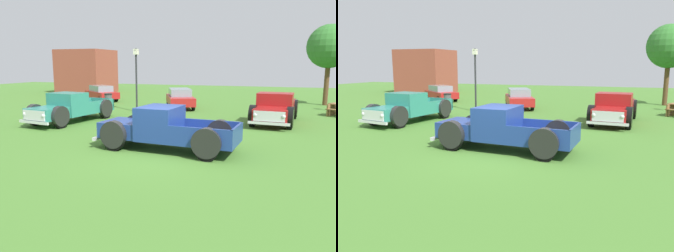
{
  "view_description": "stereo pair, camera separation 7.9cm",
  "coord_description": "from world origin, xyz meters",
  "views": [
    {
      "loc": [
        4.08,
        -10.48,
        3.12
      ],
      "look_at": [
        0.08,
        0.93,
        0.9
      ],
      "focal_mm": 35.73,
      "sensor_mm": 36.0,
      "label": 1
    },
    {
      "loc": [
        4.15,
        -10.45,
        3.12
      ],
      "look_at": [
        0.08,
        0.93,
        0.9
      ],
      "focal_mm": 35.73,
      "sensor_mm": 36.0,
      "label": 2
    }
  ],
  "objects": [
    {
      "name": "sedan_distant_b",
      "position": [
        -11.09,
        15.23,
        0.7
      ],
      "size": [
        4.16,
        3.74,
        1.33
      ],
      "color": "#B21E1E",
      "rests_on": "ground_plane"
    },
    {
      "name": "sedan_distant_a",
      "position": [
        -3.15,
        12.79,
        0.74
      ],
      "size": [
        3.28,
        4.57,
        1.41
      ],
      "color": "#B21E1E",
      "rests_on": "ground_plane"
    },
    {
      "name": "ground_plane",
      "position": [
        0.0,
        0.0,
        0.0
      ],
      "size": [
        80.0,
        80.0,
        0.0
      ],
      "primitive_type": "plane",
      "color": "#477A2D"
    },
    {
      "name": "trash_can",
      "position": [
        -8.75,
        12.22,
        0.48
      ],
      "size": [
        0.59,
        0.59,
        0.95
      ],
      "color": "#4C4C51",
      "rests_on": "ground_plane"
    },
    {
      "name": "brick_pavilion",
      "position": [
        -17.17,
        22.48,
        2.37
      ],
      "size": [
        5.31,
        4.88,
        4.75
      ],
      "color": "brown",
      "rests_on": "ground_plane"
    },
    {
      "name": "pickup_truck_foreground",
      "position": [
        -0.3,
        0.95,
        0.77
      ],
      "size": [
        5.39,
        2.35,
        1.61
      ],
      "color": "navy",
      "rests_on": "ground_plane"
    },
    {
      "name": "pickup_truck_behind_right",
      "position": [
        -7.04,
        4.71,
        0.78
      ],
      "size": [
        2.73,
        5.55,
        1.63
      ],
      "color": "#2D8475",
      "rests_on": "ground_plane"
    },
    {
      "name": "pickup_truck_behind_left",
      "position": [
        3.6,
        8.17,
        0.78
      ],
      "size": [
        2.45,
        5.5,
        1.64
      ],
      "color": "maroon",
      "rests_on": "ground_plane"
    },
    {
      "name": "oak_tree_west",
      "position": [
        7.08,
        18.21,
        4.48
      ],
      "size": [
        3.31,
        3.31,
        6.17
      ],
      "color": "brown",
      "rests_on": "ground_plane"
    },
    {
      "name": "lamp_post_near",
      "position": [
        -5.31,
        9.98,
        2.21
      ],
      "size": [
        0.36,
        0.36,
        4.21
      ],
      "color": "#2D2D33",
      "rests_on": "ground_plane"
    }
  ]
}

